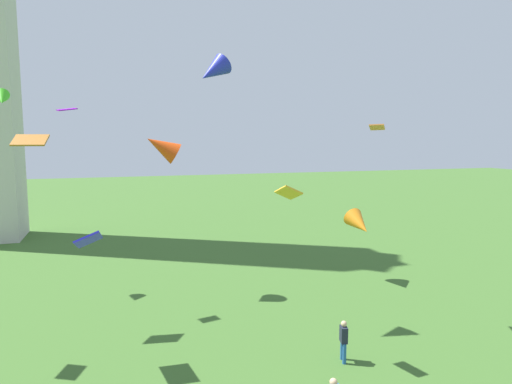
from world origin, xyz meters
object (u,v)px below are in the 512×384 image
Objects in this scene: kite_flying_1 at (377,127)px; kite_flying_7 at (213,71)px; kite_flying_6 at (30,140)px; kite_flying_11 at (162,146)px; kite_flying_3 at (288,193)px; kite_flying_9 at (88,240)px; kite_flying_4 at (2,99)px; kite_flying_0 at (359,224)px; kite_flying_2 at (67,109)px; person_5 at (344,339)px.

kite_flying_1 is 8.69m from kite_flying_7.
kite_flying_11 is at bearing 35.61° from kite_flying_6.
kite_flying_3 reaches higher than kite_flying_9.
kite_flying_4 is 0.66× the size of kite_flying_11.
kite_flying_9 is at bearing -84.02° from kite_flying_7.
kite_flying_0 is at bearing 12.56° from kite_flying_1.
kite_flying_6 reaches higher than kite_flying_9.
kite_flying_0 is 23.72m from kite_flying_4.
kite_flying_6 is at bearing 38.52° from kite_flying_2.
kite_flying_9 is 9.82m from kite_flying_11.
kite_flying_3 is 0.56× the size of kite_flying_7.
kite_flying_1 is 22.20m from kite_flying_4.
person_5 is 1.06× the size of kite_flying_6.
kite_flying_6 is (2.45, -7.03, -2.49)m from kite_flying_4.
kite_flying_9 is at bearing 82.51° from kite_flying_2.
kite_flying_7 is at bearing 122.40° from kite_flying_9.
kite_flying_2 is 13.43m from kite_flying_3.
kite_flying_7 is (-7.75, 2.77, 2.78)m from kite_flying_1.
kite_flying_3 is at bearing 149.92° from kite_flying_1.
kite_flying_4 reaches higher than kite_flying_2.
person_5 is 1.14× the size of kite_flying_4.
kite_flying_1 is 1.03× the size of kite_flying_3.
kite_flying_3 is at bearing 24.66° from kite_flying_11.
kite_flying_7 reaches higher than person_5.
kite_flying_0 is at bearing -22.95° from kite_flying_4.
kite_flying_6 is at bearing -147.41° from kite_flying_9.
kite_flying_4 is 0.93× the size of kite_flying_6.
kite_flying_9 is (-13.77, -0.46, -4.69)m from kite_flying_1.
kite_flying_1 reaches higher than kite_flying_9.
kite_flying_7 is at bearing -131.34° from person_5.
kite_flying_2 is 0.66× the size of kite_flying_6.
kite_flying_1 is 1.12× the size of kite_flying_2.
kite_flying_1 is at bearing 54.55° from kite_flying_11.
kite_flying_0 reaches higher than person_5.
kite_flying_1 is at bearing 139.38° from kite_flying_2.
kite_flying_6 is (-19.13, -1.31, 5.50)m from kite_flying_0.
kite_flying_6 is at bearing -123.39° from kite_flying_7.
kite_flying_2 is at bearing -75.52° from kite_flying_11.
kite_flying_3 is 11.06m from kite_flying_11.
person_5 is 10.37m from kite_flying_1.
kite_flying_7 is (7.14, -3.92, 1.79)m from kite_flying_2.
kite_flying_2 is 6.32m from kite_flying_4.
kite_flying_3 is at bearing -23.30° from kite_flying_6.
kite_flying_0 is 1.82× the size of kite_flying_1.
kite_flying_0 is at bearing 83.96° from kite_flying_11.
kite_flying_3 reaches higher than person_5.
kite_flying_1 is 16.36m from kite_flying_2.
kite_flying_11 is at bearing -161.85° from kite_flying_3.
kite_flying_7 is at bearing -162.59° from kite_flying_3.
kite_flying_4 is 14.20m from kite_flying_7.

